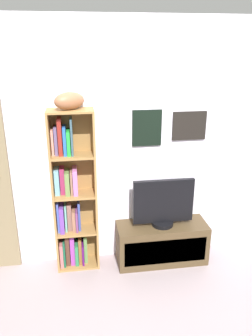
% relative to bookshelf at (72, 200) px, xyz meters
% --- Properties ---
extents(ground, '(5.20, 5.20, 0.04)m').
position_rel_bookshelf_xyz_m(ground, '(0.58, -1.01, -0.75)').
color(ground, gray).
extents(back_wall, '(4.80, 0.08, 2.40)m').
position_rel_bookshelf_xyz_m(back_wall, '(0.59, 0.12, 0.48)').
color(back_wall, silver).
rests_on(back_wall, ground).
extents(bookshelf, '(0.42, 0.24, 1.62)m').
position_rel_bookshelf_xyz_m(bookshelf, '(0.00, 0.00, 0.00)').
color(bookshelf, olive).
rests_on(bookshelf, ground).
extents(football, '(0.32, 0.27, 0.15)m').
position_rel_bookshelf_xyz_m(football, '(0.04, -0.03, 0.96)').
color(football, '#915B3C').
rests_on(football, bookshelf).
extents(tv_stand, '(0.93, 0.34, 0.42)m').
position_rel_bookshelf_xyz_m(tv_stand, '(0.90, -0.08, -0.52)').
color(tv_stand, '#473621').
rests_on(tv_stand, ground).
extents(television, '(0.61, 0.22, 0.49)m').
position_rel_bookshelf_xyz_m(television, '(0.90, -0.08, -0.07)').
color(television, black).
rests_on(television, tv_stand).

